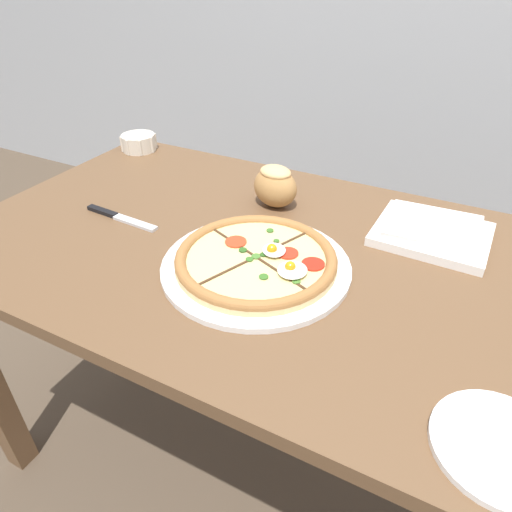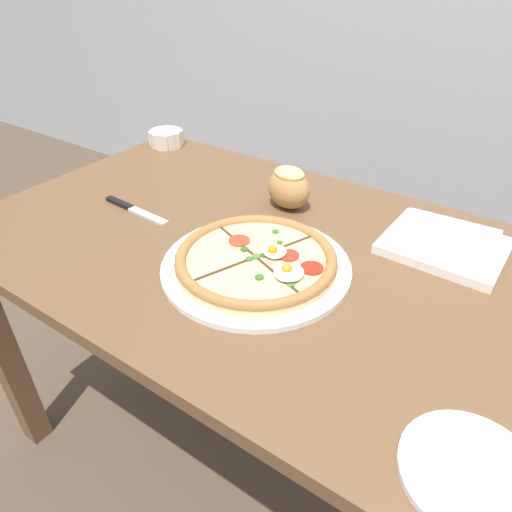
{
  "view_description": "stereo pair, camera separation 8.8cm",
  "coord_description": "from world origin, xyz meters",
  "px_view_note": "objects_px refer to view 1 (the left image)",
  "views": [
    {
      "loc": [
        0.24,
        -0.73,
        1.27
      ],
      "look_at": [
        -0.1,
        -0.08,
        0.77
      ],
      "focal_mm": 32.0,
      "sensor_mm": 36.0,
      "label": 1
    },
    {
      "loc": [
        0.31,
        -0.68,
        1.27
      ],
      "look_at": [
        -0.1,
        -0.08,
        0.77
      ],
      "focal_mm": 32.0,
      "sensor_mm": 36.0,
      "label": 2
    }
  ],
  "objects_px": {
    "knife_main": "(120,218)",
    "ramekin_bowl": "(139,142)",
    "side_saucer": "(501,448)",
    "pizza": "(256,261)",
    "napkin_folded": "(432,232)",
    "dining_table": "(315,298)",
    "bread_piece_near": "(275,185)"
  },
  "relations": [
    {
      "from": "knife_main",
      "to": "ramekin_bowl",
      "type": "bearing_deg",
      "value": 126.76
    },
    {
      "from": "side_saucer",
      "to": "pizza",
      "type": "bearing_deg",
      "value": 155.49
    },
    {
      "from": "napkin_folded",
      "to": "knife_main",
      "type": "height_order",
      "value": "napkin_folded"
    },
    {
      "from": "pizza",
      "to": "ramekin_bowl",
      "type": "height_order",
      "value": "pizza"
    },
    {
      "from": "side_saucer",
      "to": "napkin_folded",
      "type": "bearing_deg",
      "value": 109.19
    },
    {
      "from": "napkin_folded",
      "to": "knife_main",
      "type": "relative_size",
      "value": 1.16
    },
    {
      "from": "dining_table",
      "to": "ramekin_bowl",
      "type": "distance_m",
      "value": 0.79
    },
    {
      "from": "pizza",
      "to": "side_saucer",
      "type": "relative_size",
      "value": 2.13
    },
    {
      "from": "pizza",
      "to": "napkin_folded",
      "type": "relative_size",
      "value": 1.55
    },
    {
      "from": "dining_table",
      "to": "side_saucer",
      "type": "relative_size",
      "value": 9.14
    },
    {
      "from": "pizza",
      "to": "knife_main",
      "type": "height_order",
      "value": "pizza"
    },
    {
      "from": "napkin_folded",
      "to": "side_saucer",
      "type": "height_order",
      "value": "napkin_folded"
    },
    {
      "from": "dining_table",
      "to": "pizza",
      "type": "bearing_deg",
      "value": -141.46
    },
    {
      "from": "pizza",
      "to": "ramekin_bowl",
      "type": "distance_m",
      "value": 0.73
    },
    {
      "from": "ramekin_bowl",
      "to": "bread_piece_near",
      "type": "relative_size",
      "value": 0.86
    },
    {
      "from": "pizza",
      "to": "napkin_folded",
      "type": "xyz_separation_m",
      "value": [
        0.28,
        0.28,
        -0.0
      ]
    },
    {
      "from": "dining_table",
      "to": "knife_main",
      "type": "bearing_deg",
      "value": -173.99
    },
    {
      "from": "ramekin_bowl",
      "to": "bread_piece_near",
      "type": "bearing_deg",
      "value": -14.5
    },
    {
      "from": "napkin_folded",
      "to": "knife_main",
      "type": "xyz_separation_m",
      "value": [
        -0.66,
        -0.25,
        -0.01
      ]
    },
    {
      "from": "ramekin_bowl",
      "to": "knife_main",
      "type": "height_order",
      "value": "ramekin_bowl"
    },
    {
      "from": "dining_table",
      "to": "bread_piece_near",
      "type": "relative_size",
      "value": 12.45
    },
    {
      "from": "knife_main",
      "to": "side_saucer",
      "type": "bearing_deg",
      "value": -12.8
    },
    {
      "from": "pizza",
      "to": "bread_piece_near",
      "type": "distance_m",
      "value": 0.27
    },
    {
      "from": "pizza",
      "to": "side_saucer",
      "type": "height_order",
      "value": "pizza"
    },
    {
      "from": "ramekin_bowl",
      "to": "napkin_folded",
      "type": "distance_m",
      "value": 0.91
    },
    {
      "from": "bread_piece_near",
      "to": "knife_main",
      "type": "relative_size",
      "value": 0.62
    },
    {
      "from": "side_saucer",
      "to": "ramekin_bowl",
      "type": "bearing_deg",
      "value": 150.59
    },
    {
      "from": "ramekin_bowl",
      "to": "pizza",
      "type": "bearing_deg",
      "value": -32.74
    },
    {
      "from": "napkin_folded",
      "to": "side_saucer",
      "type": "xyz_separation_m",
      "value": [
        0.17,
        -0.48,
        -0.01
      ]
    },
    {
      "from": "ramekin_bowl",
      "to": "side_saucer",
      "type": "bearing_deg",
      "value": -29.41
    },
    {
      "from": "napkin_folded",
      "to": "side_saucer",
      "type": "distance_m",
      "value": 0.51
    },
    {
      "from": "bread_piece_near",
      "to": "pizza",
      "type": "bearing_deg",
      "value": -72.15
    }
  ]
}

